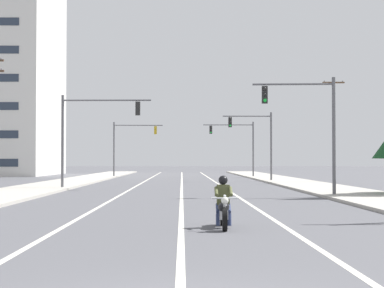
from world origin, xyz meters
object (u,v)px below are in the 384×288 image
at_px(traffic_signal_far_right, 238,140).
at_px(utility_pole_right_far, 334,128).
at_px(traffic_signal_near_right, 311,118).
at_px(traffic_signal_near_left, 89,126).
at_px(motorcycle_with_rider, 223,207).
at_px(traffic_signal_mid_right, 257,136).
at_px(traffic_signal_mid_left, 128,140).

height_order(traffic_signal_far_right, utility_pole_right_far, utility_pole_right_far).
distance_m(traffic_signal_near_right, utility_pole_right_far, 21.16).
height_order(traffic_signal_near_right, traffic_signal_far_right, same).
distance_m(traffic_signal_near_right, traffic_signal_near_left, 15.75).
distance_m(motorcycle_with_rider, traffic_signal_near_left, 25.64).
bearing_deg(traffic_signal_mid_right, traffic_signal_near_left, -130.69).
height_order(traffic_signal_mid_left, traffic_signal_far_right, same).
bearing_deg(traffic_signal_near_left, utility_pole_right_far, 30.52).
bearing_deg(utility_pole_right_far, motorcycle_with_rider, -108.03).
xyz_separation_m(traffic_signal_near_left, traffic_signal_mid_left, (0.09, 29.98, -0.02)).
relative_size(motorcycle_with_rider, traffic_signal_near_left, 0.35).
xyz_separation_m(traffic_signal_mid_right, utility_pole_right_far, (5.95, -3.88, 0.52)).
bearing_deg(utility_pole_right_far, traffic_signal_near_left, -149.48).
xyz_separation_m(motorcycle_with_rider, traffic_signal_mid_left, (-7.20, 54.30, 3.55)).
height_order(traffic_signal_near_left, traffic_signal_far_right, same).
bearing_deg(traffic_signal_mid_left, traffic_signal_mid_right, -49.56).
bearing_deg(traffic_signal_near_right, traffic_signal_mid_left, 107.97).
relative_size(motorcycle_with_rider, traffic_signal_mid_left, 0.35).
relative_size(traffic_signal_near_right, utility_pole_right_far, 0.70).
relative_size(traffic_signal_mid_right, traffic_signal_far_right, 1.00).
distance_m(motorcycle_with_rider, traffic_signal_mid_right, 39.85).
relative_size(motorcycle_with_rider, traffic_signal_mid_right, 0.35).
distance_m(traffic_signal_mid_left, utility_pole_right_far, 26.60).
relative_size(motorcycle_with_rider, traffic_signal_near_right, 0.35).
bearing_deg(traffic_signal_mid_left, traffic_signal_near_right, -72.03).
relative_size(traffic_signal_near_left, utility_pole_right_far, 0.70).
bearing_deg(traffic_signal_far_right, traffic_signal_mid_right, -88.15).
distance_m(traffic_signal_near_left, traffic_signal_mid_right, 19.75).
distance_m(traffic_signal_far_right, utility_pole_right_far, 19.04).
xyz_separation_m(traffic_signal_near_right, traffic_signal_far_right, (-0.37, 38.21, 0.09)).
xyz_separation_m(traffic_signal_mid_left, utility_pole_right_far, (18.73, -18.88, 0.45)).
relative_size(motorcycle_with_rider, traffic_signal_far_right, 0.35).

